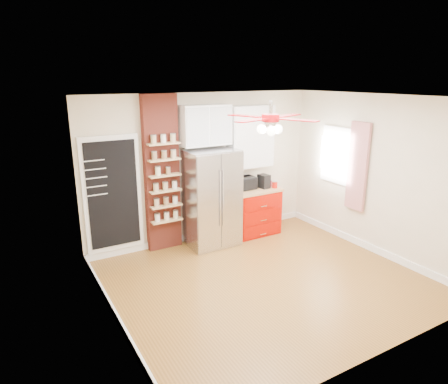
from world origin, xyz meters
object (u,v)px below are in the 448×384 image
coffee_maker (264,181)px  red_cabinet (254,211)px  pantry_jar_oats (158,171)px  ceiling_fan (270,118)px  canister_left (275,185)px  toaster_oven (244,183)px  fridge (211,198)px

coffee_maker → red_cabinet: bearing=161.1°
red_cabinet → pantry_jar_oats: 2.14m
coffee_maker → pantry_jar_oats: (-2.08, 0.14, 0.41)m
ceiling_fan → canister_left: (1.29, 1.53, -1.46)m
toaster_oven → red_cabinet: bearing=-21.0°
canister_left → pantry_jar_oats: 2.32m
red_cabinet → coffee_maker: bearing=-11.7°
toaster_oven → pantry_jar_oats: size_ratio=2.98×
pantry_jar_oats → red_cabinet: bearing=-3.1°
pantry_jar_oats → ceiling_fan: bearing=-61.4°
red_cabinet → canister_left: bearing=-21.5°
red_cabinet → ceiling_fan: ceiling_fan is taller
ceiling_fan → coffee_maker: (1.11, 1.64, -1.39)m
red_cabinet → canister_left: (0.37, -0.15, 0.51)m
toaster_oven → pantry_jar_oats: 1.75m
ceiling_fan → canister_left: size_ratio=11.29×
fridge → coffee_maker: 1.17m
canister_left → coffee_maker: bearing=149.5°
fridge → canister_left: (1.34, -0.10, 0.09)m
red_cabinet → pantry_jar_oats: bearing=176.9°
red_cabinet → canister_left: canister_left is taller
canister_left → ceiling_fan: bearing=-130.1°
fridge → pantry_jar_oats: bearing=170.6°
ceiling_fan → canister_left: ceiling_fan is taller
fridge → red_cabinet: (0.97, 0.05, -0.42)m
fridge → toaster_oven: bearing=8.0°
fridge → toaster_oven: 0.80m
ceiling_fan → pantry_jar_oats: bearing=118.6°
fridge → coffee_maker: size_ratio=6.70×
ceiling_fan → coffee_maker: ceiling_fan is taller
canister_left → toaster_oven: bearing=160.1°
coffee_maker → pantry_jar_oats: size_ratio=1.83×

